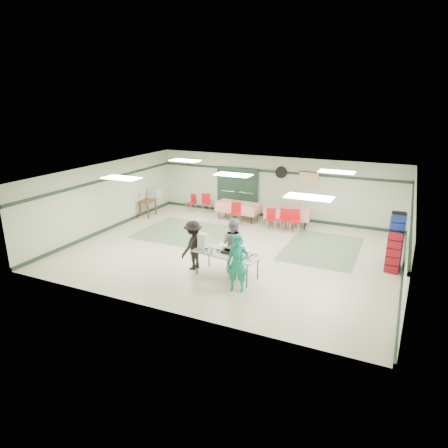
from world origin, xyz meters
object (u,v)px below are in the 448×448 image
at_px(volunteer_dark, 193,245).
at_px(chair_loose_a, 206,201).
at_px(volunteer_teal, 238,263).
at_px(office_printer, 155,193).
at_px(dining_table_a, 287,213).
at_px(crate_stack_blue_b, 395,242).
at_px(chair_c, 294,218).
at_px(printer_table, 148,203).
at_px(chair_b, 271,217).
at_px(crate_stack_red, 394,251).
at_px(chair_d, 236,211).
at_px(serving_table, 227,254).
at_px(volunteer_grey, 233,244).
at_px(chair_loose_b, 192,201).
at_px(crate_stack_blue_a, 396,241).
at_px(broom, 141,204).
at_px(dining_table_b, 238,207).
at_px(chair_a, 283,217).

xyz_separation_m(volunteer_dark, chair_loose_a, (-2.59, 5.86, -0.24)).
distance_m(volunteer_teal, office_printer, 8.53).
bearing_deg(dining_table_a, office_printer, 178.55).
bearing_deg(chair_loose_a, crate_stack_blue_b, -49.16).
relative_size(chair_c, chair_loose_a, 1.05).
bearing_deg(printer_table, dining_table_a, 6.72).
height_order(volunteer_dark, chair_b, volunteer_dark).
xyz_separation_m(chair_loose_a, crate_stack_red, (8.23, -3.48, 0.14)).
distance_m(chair_d, crate_stack_red, 6.75).
bearing_deg(serving_table, chair_c, 89.37).
distance_m(volunteer_grey, chair_b, 4.36).
bearing_deg(volunteer_grey, chair_loose_b, -45.13).
height_order(volunteer_grey, chair_b, volunteer_grey).
bearing_deg(printer_table, crate_stack_blue_a, -12.22).
relative_size(volunteer_teal, printer_table, 1.93).
bearing_deg(chair_loose_a, crate_stack_blue_a, -47.48).
height_order(chair_d, crate_stack_blue_a, crate_stack_blue_a).
height_order(crate_stack_blue_b, office_printer, crate_stack_blue_b).
relative_size(chair_d, office_printer, 1.81).
bearing_deg(broom, volunteer_teal, -45.41).
distance_m(volunteer_grey, chair_c, 4.42).
height_order(serving_table, chair_d, chair_d).
bearing_deg(broom, crate_stack_blue_b, -17.58).
bearing_deg(chair_d, crate_stack_blue_a, -27.56).
bearing_deg(serving_table, volunteer_dark, -177.33).
distance_m(chair_d, chair_loose_a, 2.20).
distance_m(chair_loose_b, crate_stack_blue_a, 9.32).
relative_size(chair_c, chair_loose_b, 1.10).
relative_size(chair_c, crate_stack_red, 0.68).
xyz_separation_m(chair_loose_a, broom, (-2.15, -2.09, 0.11)).
height_order(volunteer_teal, dining_table_b, volunteer_teal).
height_order(chair_loose_b, office_printer, office_printer).
height_order(chair_d, crate_stack_red, crate_stack_red).
relative_size(chair_a, crate_stack_red, 0.65).
bearing_deg(crate_stack_red, broom, 172.38).
bearing_deg(broom, volunteer_grey, -39.99).
bearing_deg(volunteer_dark, office_printer, -125.49).
bearing_deg(broom, volunteer_dark, -49.10).
bearing_deg(dining_table_b, chair_b, -14.81).
relative_size(volunteer_dark, crate_stack_blue_a, 0.91).
bearing_deg(chair_loose_b, broom, -104.69).
distance_m(volunteer_teal, chair_a, 5.62).
xyz_separation_m(chair_loose_a, printer_table, (-2.07, -1.69, 0.09)).
height_order(chair_loose_b, crate_stack_blue_a, crate_stack_blue_a).
height_order(volunteer_teal, crate_stack_red, volunteer_teal).
xyz_separation_m(chair_a, crate_stack_red, (4.22, -2.43, 0.13)).
bearing_deg(crate_stack_red, crate_stack_blue_a, 90.00).
bearing_deg(broom, crate_stack_red, -18.24).
height_order(volunteer_dark, chair_loose_a, volunteer_dark).
height_order(crate_stack_red, crate_stack_blue_b, crate_stack_blue_b).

